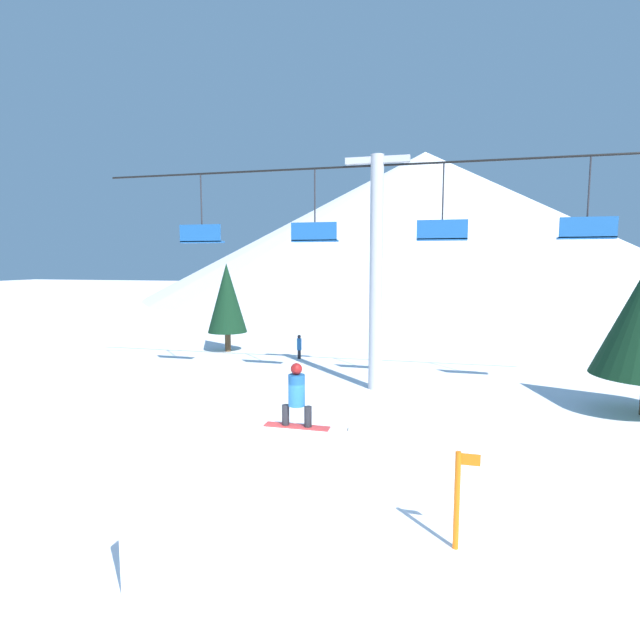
{
  "coord_description": "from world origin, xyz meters",
  "views": [
    {
      "loc": [
        3.4,
        -8.15,
        4.91
      ],
      "look_at": [
        0.23,
        4.43,
        3.4
      ],
      "focal_mm": 28.0,
      "sensor_mm": 36.0,
      "label": 1
    }
  ],
  "objects_px": {
    "snow_ramp": "(253,499)",
    "trail_marker": "(458,497)",
    "distant_skier": "(299,346)",
    "snowboarder": "(297,395)"
  },
  "relations": [
    {
      "from": "snowboarder",
      "to": "trail_marker",
      "type": "distance_m",
      "value": 3.53
    },
    {
      "from": "snowboarder",
      "to": "trail_marker",
      "type": "bearing_deg",
      "value": -16.2
    },
    {
      "from": "snowboarder",
      "to": "distant_skier",
      "type": "distance_m",
      "value": 15.45
    },
    {
      "from": "snow_ramp",
      "to": "snowboarder",
      "type": "height_order",
      "value": "snowboarder"
    },
    {
      "from": "snowboarder",
      "to": "trail_marker",
      "type": "relative_size",
      "value": 0.77
    },
    {
      "from": "trail_marker",
      "to": "distant_skier",
      "type": "bearing_deg",
      "value": 115.48
    },
    {
      "from": "snow_ramp",
      "to": "distant_skier",
      "type": "xyz_separation_m",
      "value": [
        -3.99,
        16.32,
        -0.13
      ]
    },
    {
      "from": "snow_ramp",
      "to": "trail_marker",
      "type": "height_order",
      "value": "trail_marker"
    },
    {
      "from": "snow_ramp",
      "to": "snowboarder",
      "type": "relative_size",
      "value": 2.74
    },
    {
      "from": "trail_marker",
      "to": "distant_skier",
      "type": "distance_m",
      "value": 17.34
    }
  ]
}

